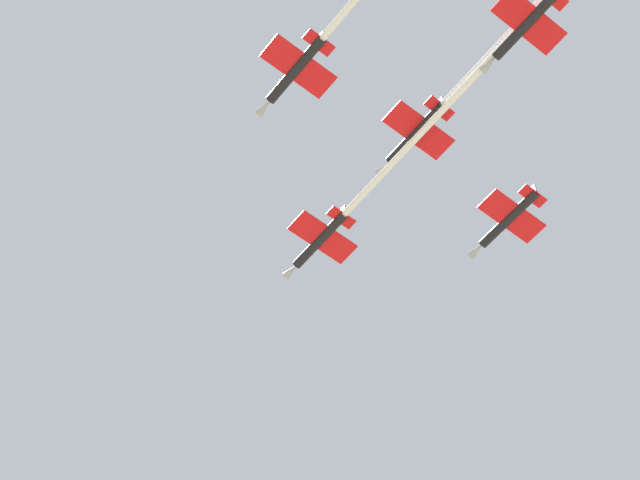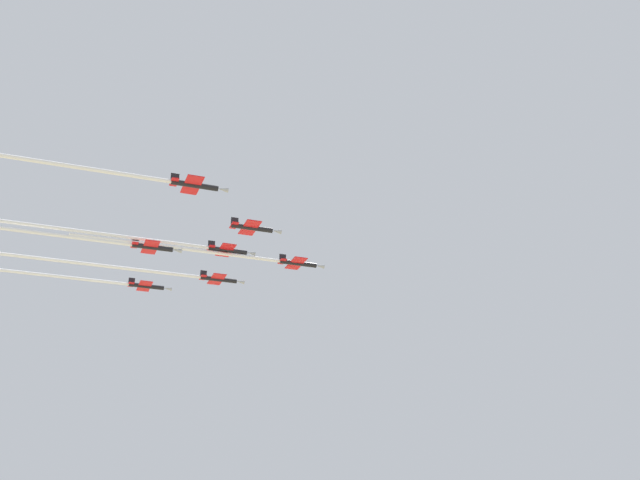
{
  "view_description": "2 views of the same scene",
  "coord_description": "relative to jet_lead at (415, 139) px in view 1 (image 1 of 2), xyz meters",
  "views": [
    {
      "loc": [
        18.08,
        -81.93,
        1.6
      ],
      "look_at": [
        2.62,
        -8.97,
        115.99
      ],
      "focal_mm": 63.75,
      "sensor_mm": 36.0,
      "label": 1
    },
    {
      "loc": [
        156.16,
        87.59,
        46.58
      ],
      "look_at": [
        -3.07,
        -6.12,
        123.63
      ],
      "focal_mm": 44.58,
      "sensor_mm": 36.0,
      "label": 2
    }
  ],
  "objects": [
    {
      "name": "jet_lead",
      "position": [
        0.0,
        0.0,
        0.0
      ],
      "size": [
        47.27,
        39.51,
        2.43
      ],
      "rotation": [
        0.0,
        0.0,
        0.88
      ],
      "color": "black"
    },
    {
      "name": "jet_starboard_inner",
      "position": [
        9.04,
        13.39,
        0.55
      ],
      "size": [
        10.32,
        9.28,
        2.43
      ],
      "rotation": [
        0.0,
        0.0,
        0.88
      ],
      "color": "black"
    }
  ]
}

